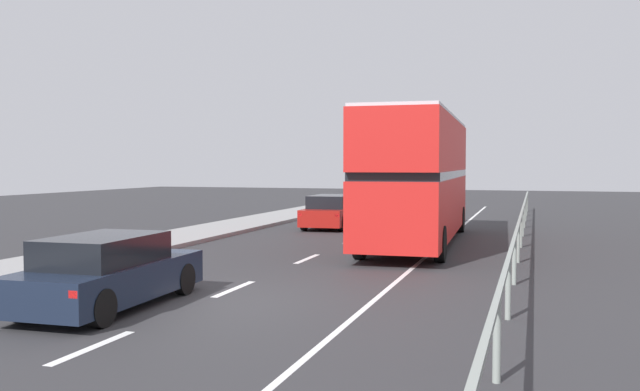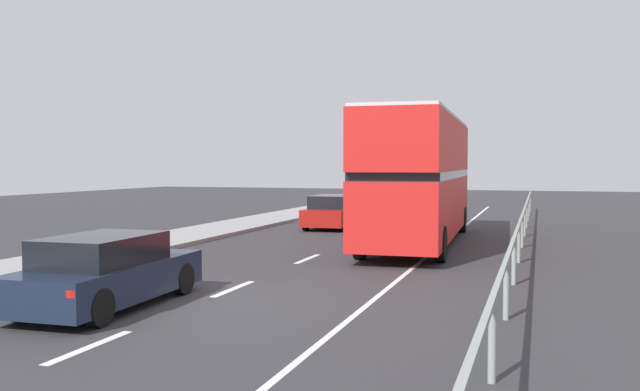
{
  "view_description": "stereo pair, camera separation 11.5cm",
  "coord_description": "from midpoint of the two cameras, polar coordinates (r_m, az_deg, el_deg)",
  "views": [
    {
      "loc": [
        6.1,
        -11.57,
        2.66
      ],
      "look_at": [
        0.79,
        4.92,
        1.86
      ],
      "focal_mm": 37.64,
      "sensor_mm": 36.0,
      "label": 1
    },
    {
      "loc": [
        6.21,
        -11.54,
        2.66
      ],
      "look_at": [
        0.79,
        4.92,
        1.86
      ],
      "focal_mm": 37.64,
      "sensor_mm": 36.0,
      "label": 2
    }
  ],
  "objects": [
    {
      "name": "ground_plane",
      "position": [
        13.37,
        -9.74,
        -9.09
      ],
      "size": [
        74.56,
        120.0,
        0.1
      ],
      "primitive_type": "cube",
      "color": "#2E2E31"
    },
    {
      "name": "lane_paint_markings",
      "position": [
        21.0,
        6.7,
        -4.64
      ],
      "size": [
        3.27,
        46.0,
        0.01
      ],
      "color": "silver",
      "rests_on": "ground"
    },
    {
      "name": "bridge_side_railing",
      "position": [
        20.64,
        16.84,
        -2.45
      ],
      "size": [
        0.1,
        42.0,
        1.07
      ],
      "color": "gray",
      "rests_on": "ground"
    },
    {
      "name": "double_decker_bus_red",
      "position": [
        22.68,
        8.62,
        1.65
      ],
      "size": [
        2.9,
        11.58,
        4.25
      ],
      "rotation": [
        0.0,
        0.0,
        0.04
      ],
      "color": "red",
      "rests_on": "ground"
    },
    {
      "name": "hatchback_car_near",
      "position": [
        13.15,
        -17.43,
        -6.24
      ],
      "size": [
        1.87,
        4.34,
        1.36
      ],
      "rotation": [
        0.0,
        0.0,
        0.03
      ],
      "color": "#172033",
      "rests_on": "ground"
    },
    {
      "name": "sedan_car_ahead",
      "position": [
        28.26,
        1.27,
        -1.4
      ],
      "size": [
        1.93,
        4.5,
        1.38
      ],
      "rotation": [
        0.0,
        0.0,
        0.05
      ],
      "color": "maroon",
      "rests_on": "ground"
    }
  ]
}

